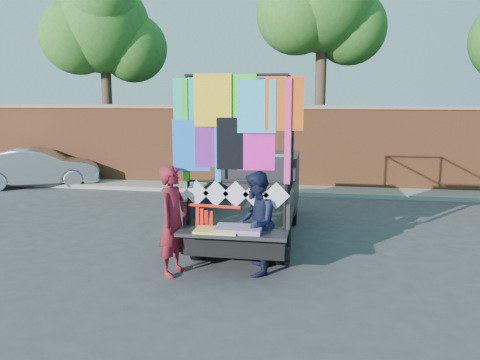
% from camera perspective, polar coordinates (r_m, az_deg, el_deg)
% --- Properties ---
extents(ground, '(90.00, 90.00, 0.00)m').
position_cam_1_polar(ground, '(8.30, 2.28, -10.15)').
color(ground, '#38383A').
rests_on(ground, ground).
extents(brick_wall, '(30.00, 0.45, 2.61)m').
position_cam_1_polar(brick_wall, '(14.84, 5.69, 4.13)').
color(brick_wall, brown).
rests_on(brick_wall, ground).
extents(curb, '(30.00, 1.20, 0.12)m').
position_cam_1_polar(curb, '(14.34, 5.42, -1.19)').
color(curb, gray).
rests_on(curb, ground).
extents(tree_left, '(4.20, 3.30, 7.05)m').
position_cam_1_polar(tree_left, '(17.64, -16.34, 17.09)').
color(tree_left, '#38281C').
rests_on(tree_left, ground).
extents(tree_mid, '(4.20, 3.30, 7.73)m').
position_cam_1_polar(tree_mid, '(16.09, 10.13, 20.14)').
color(tree_mid, '#38281C').
rests_on(tree_mid, ground).
extents(pickup_truck, '(2.04, 5.13, 3.23)m').
position_cam_1_polar(pickup_truck, '(10.09, 1.95, -1.64)').
color(pickup_truck, black).
rests_on(pickup_truck, ground).
extents(sedan, '(3.96, 2.68, 1.24)m').
position_cam_1_polar(sedan, '(16.39, -23.30, 1.43)').
color(sedan, silver).
rests_on(sedan, ground).
extents(woman, '(0.56, 0.73, 1.80)m').
position_cam_1_polar(woman, '(7.66, -8.15, -4.93)').
color(woman, maroon).
rests_on(woman, ground).
extents(man, '(0.70, 0.87, 1.70)m').
position_cam_1_polar(man, '(7.61, 1.90, -5.33)').
color(man, '#151935').
rests_on(man, ground).
extents(streamer_bundle, '(0.88, 0.12, 0.61)m').
position_cam_1_polar(streamer_bundle, '(7.59, -3.88, -4.50)').
color(streamer_bundle, red).
rests_on(streamer_bundle, ground).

